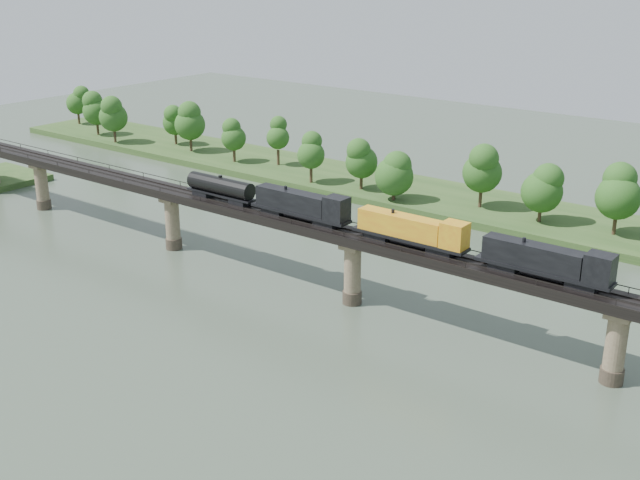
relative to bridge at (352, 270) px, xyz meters
The scene contains 6 objects.
ground 30.49m from the bridge, 90.00° to the right, with size 400.00×400.00×0.00m, color #364436.
far_bank 55.20m from the bridge, 90.00° to the left, with size 300.00×24.00×1.60m, color #2A461C.
bridge is the anchor object (origin of this frame).
bridge_superstructure 6.33m from the bridge, 90.00° to the left, with size 220.00×4.90×0.75m.
far_treeline 51.30m from the bridge, 99.23° to the left, with size 289.06×17.54×13.60m.
freight_train 9.06m from the bridge, ahead, with size 73.32×2.86×5.05m.
Camera 1 is at (65.18, -62.94, 50.90)m, focal length 45.00 mm.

